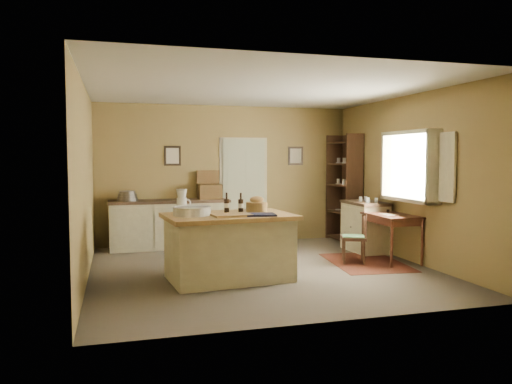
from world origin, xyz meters
TOP-DOWN VIEW (x-y plane):
  - ground at (0.00, 0.00)m, footprint 5.00×5.00m
  - wall_back at (0.00, 2.50)m, footprint 5.00×0.10m
  - wall_front at (0.00, -2.50)m, footprint 5.00×0.10m
  - wall_left at (-2.50, 0.00)m, footprint 0.10×5.00m
  - wall_right at (2.50, 0.00)m, footprint 0.10×5.00m
  - ceiling at (0.00, 0.00)m, footprint 5.00×5.00m
  - door at (0.35, 2.47)m, footprint 0.97×0.06m
  - framed_prints at (0.20, 2.48)m, footprint 2.82×0.02m
  - window at (2.42, -0.20)m, footprint 0.25×1.99m
  - work_island at (-0.62, -0.46)m, footprint 1.83×1.29m
  - sideboard at (-1.13, 2.20)m, footprint 2.21×0.63m
  - rug at (1.75, 0.01)m, footprint 1.26×1.71m
  - writing_desk at (2.20, 0.01)m, footprint 0.61×1.00m
  - desk_chair at (1.54, 0.04)m, footprint 0.49×0.49m
  - right_cabinet at (2.20, 0.90)m, footprint 0.54×0.97m
  - shelving_unit at (2.36, 2.00)m, footprint 0.36×0.97m

SIDE VIEW (x-z plane):
  - ground at x=0.00m, z-range 0.00..0.00m
  - rug at x=1.75m, z-range 0.00..0.01m
  - desk_chair at x=1.54m, z-range 0.00..0.80m
  - right_cabinet at x=2.20m, z-range -0.04..0.95m
  - sideboard at x=-1.13m, z-range -0.11..1.07m
  - work_island at x=-0.62m, z-range -0.12..1.08m
  - writing_desk at x=2.20m, z-range 0.27..1.08m
  - door at x=0.35m, z-range 0.00..2.11m
  - shelving_unit at x=2.36m, z-range 0.00..2.14m
  - wall_back at x=0.00m, z-range 0.00..2.70m
  - wall_front at x=0.00m, z-range 0.00..2.70m
  - wall_left at x=-2.50m, z-range 0.00..2.70m
  - wall_right at x=2.50m, z-range 0.00..2.70m
  - window at x=2.42m, z-range 0.99..2.11m
  - framed_prints at x=0.20m, z-range 1.53..1.91m
  - ceiling at x=0.00m, z-range 2.70..2.70m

